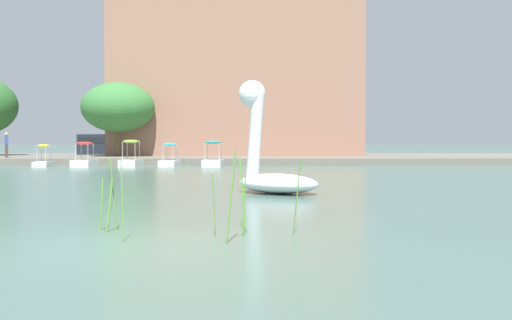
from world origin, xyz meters
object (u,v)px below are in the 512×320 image
person_on_path (10,144)px  swan_boat (273,161)px  pedal_boat_teal (216,159)px  parked_van (111,144)px  pedal_boat_lime (134,159)px  pedal_boat_cyan (173,159)px  pedal_boat_red (88,159)px  tree_sapling_by_fence (121,108)px  pedal_boat_yellow (47,160)px

person_on_path → swan_boat: bearing=-53.3°
pedal_boat_teal → parked_van: bearing=126.5°
swan_boat → parked_van: swan_boat is taller
pedal_boat_lime → person_on_path: (-9.48, 4.14, 0.88)m
person_on_path → parked_van: 10.35m
pedal_boat_cyan → pedal_boat_red: bearing=-177.6°
parked_van → tree_sapling_by_fence: bearing=-69.8°
pedal_boat_lime → pedal_boat_red: 2.94m
pedal_boat_red → pedal_boat_teal: bearing=-0.0°
tree_sapling_by_fence → person_on_path: tree_sapling_by_fence is taller
pedal_boat_red → person_on_path: 7.75m
parked_van → swan_boat: bearing=-68.6°
pedal_boat_yellow → person_on_path: 5.61m
swan_boat → tree_sapling_by_fence: 29.19m
pedal_boat_cyan → pedal_boat_lime: bearing=-173.0°
pedal_boat_teal → pedal_boat_red: bearing=180.0°
pedal_boat_lime → parked_van: size_ratio=0.42×
pedal_boat_cyan → tree_sapling_by_fence: bearing=124.5°
swan_boat → tree_sapling_by_fence: (-10.71, 26.97, 3.11)m
pedal_boat_yellow → person_on_path: (-3.91, 3.90, 0.96)m
person_on_path → pedal_boat_red: bearing=-31.9°
swan_boat → person_on_path: (-17.75, 23.78, 0.40)m
pedal_boat_teal → pedal_boat_lime: pedal_boat_lime is taller
pedal_boat_lime → person_on_path: bearing=156.4°
tree_sapling_by_fence → pedal_boat_red: bearing=-94.0°
pedal_boat_red → person_on_path: person_on_path is taller
pedal_boat_lime → pedal_boat_red: bearing=178.7°
tree_sapling_by_fence → pedal_boat_teal: bearing=-43.8°
pedal_boat_teal → pedal_boat_yellow: 10.72m
swan_boat → pedal_boat_yellow: size_ratio=1.99×
swan_boat → pedal_boat_lime: size_ratio=1.68×
parked_van → pedal_boat_yellow: bearing=-94.1°
pedal_boat_lime → pedal_boat_yellow: size_ratio=1.19×
swan_boat → pedal_boat_cyan: bearing=106.4°
parked_van → person_on_path: bearing=-117.9°
pedal_boat_cyan → person_on_path: (-11.87, 3.84, 0.95)m
swan_boat → pedal_boat_lime: (-8.27, 19.65, -0.48)m
pedal_boat_red → swan_boat: bearing=-60.4°
swan_boat → pedal_boat_cyan: 20.80m
pedal_boat_yellow → tree_sapling_by_fence: 8.58m
swan_boat → pedal_boat_lime: bearing=112.8°
pedal_boat_yellow → pedal_boat_red: bearing=-3.6°
pedal_boat_teal → pedal_boat_lime: (-5.15, -0.07, 0.02)m
pedal_boat_cyan → parked_van: 14.80m
pedal_boat_cyan → parked_van: bearing=118.4°
pedal_boat_yellow → parked_van: 13.12m
pedal_boat_red → parked_van: (-1.69, 13.22, 0.92)m
pedal_boat_lime → tree_sapling_by_fence: bearing=108.4°
pedal_boat_yellow → parked_van: parked_van is taller
pedal_boat_teal → person_on_path: 15.21m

